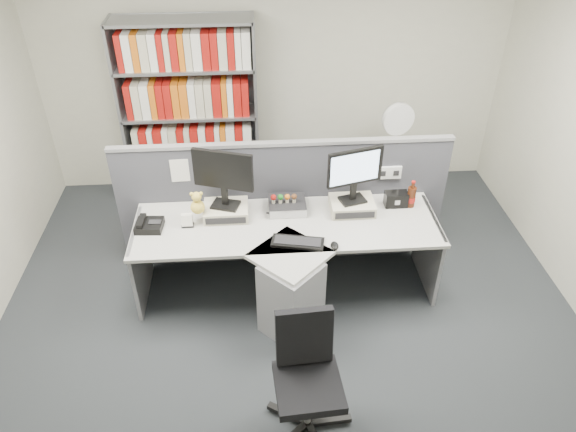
{
  "coord_description": "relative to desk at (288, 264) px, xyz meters",
  "views": [
    {
      "loc": [
        -0.26,
        -2.91,
        3.46
      ],
      "look_at": [
        0.0,
        0.65,
        0.92
      ],
      "focal_mm": 33.99,
      "sensor_mm": 36.0,
      "label": 1
    }
  ],
  "objects": [
    {
      "name": "monitor_right",
      "position": [
        0.59,
        0.38,
        0.66
      ],
      "size": [
        0.48,
        0.21,
        0.5
      ],
      "color": "black",
      "rests_on": "monitor_riser_right"
    },
    {
      "name": "room_shell",
      "position": [
        0.0,
        -0.6,
        1.33
      ],
      "size": [
        5.04,
        5.54,
        2.72
      ],
      "color": "beige",
      "rests_on": "ground"
    },
    {
      "name": "shelving_unit",
      "position": [
        -0.9,
        1.85,
        0.52
      ],
      "size": [
        1.41,
        0.4,
        2.0
      ],
      "color": "gray",
      "rests_on": "ground"
    },
    {
      "name": "desktop_pc",
      "position": [
        0.02,
        0.44,
        0.31
      ],
      "size": [
        0.32,
        0.29,
        0.08
      ],
      "color": "black",
      "rests_on": "desk"
    },
    {
      "name": "office_chair",
      "position": [
        0.04,
        -1.17,
        0.04
      ],
      "size": [
        0.6,
        0.61,
        0.92
      ],
      "color": "silver",
      "rests_on": "ground"
    },
    {
      "name": "speaker",
      "position": [
        0.99,
        0.43,
        0.33
      ],
      "size": [
        0.2,
        0.11,
        0.13
      ],
      "primitive_type": "cube",
      "color": "black",
      "rests_on": "desk"
    },
    {
      "name": "filing_cabinet",
      "position": [
        1.2,
        1.4,
        -0.11
      ],
      "size": [
        0.45,
        0.61,
        0.7
      ],
      "color": "gray",
      "rests_on": "ground"
    },
    {
      "name": "desk_fan",
      "position": [
        1.2,
        1.4,
        0.6
      ],
      "size": [
        0.34,
        0.2,
        0.56
      ],
      "color": "white",
      "rests_on": "filing_cabinet"
    },
    {
      "name": "keyboard",
      "position": [
        0.07,
        -0.05,
        0.28
      ],
      "size": [
        0.45,
        0.24,
        0.03
      ],
      "color": "black",
      "rests_on": "desk"
    },
    {
      "name": "plush_toy",
      "position": [
        -0.74,
        0.3,
        0.45
      ],
      "size": [
        0.12,
        0.12,
        0.21
      ],
      "color": "#E0C44A",
      "rests_on": "monitor_riser_left"
    },
    {
      "name": "mouse",
      "position": [
        0.36,
        -0.13,
        0.28
      ],
      "size": [
        0.06,
        0.1,
        0.04
      ],
      "primitive_type": "ellipsoid",
      "color": "black",
      "rests_on": "desk"
    },
    {
      "name": "desk",
      "position": [
        0.0,
        0.0,
        0.0
      ],
      "size": [
        2.6,
        1.2,
        0.72
      ],
      "color": "#B1B0AA",
      "rests_on": "ground"
    },
    {
      "name": "desk_calendar",
      "position": [
        -0.84,
        0.25,
        0.32
      ],
      "size": [
        0.1,
        0.08,
        0.12
      ],
      "color": "black",
      "rests_on": "desk"
    },
    {
      "name": "ground",
      "position": [
        0.0,
        -0.6,
        -0.46
      ],
      "size": [
        5.5,
        5.5,
        0.0
      ],
      "primitive_type": "plane",
      "color": "#2F3337",
      "rests_on": "ground"
    },
    {
      "name": "partition",
      "position": [
        0.0,
        0.65,
        0.19
      ],
      "size": [
        3.0,
        0.08,
        1.27
      ],
      "color": "#43434B",
      "rests_on": "ground"
    },
    {
      "name": "monitor_left",
      "position": [
        -0.51,
        0.38,
        0.68
      ],
      "size": [
        0.5,
        0.23,
        0.53
      ],
      "color": "black",
      "rests_on": "monitor_riser_left"
    },
    {
      "name": "figurines",
      "position": [
        -0.01,
        0.42,
        0.4
      ],
      "size": [
        0.23,
        0.05,
        0.09
      ],
      "color": "beige",
      "rests_on": "desktop_pc"
    },
    {
      "name": "monitor_riser_left",
      "position": [
        -0.51,
        0.38,
        0.31
      ],
      "size": [
        0.38,
        0.31,
        0.1
      ],
      "color": "beige",
      "rests_on": "desk"
    },
    {
      "name": "desk_phone",
      "position": [
        -1.16,
        0.24,
        0.3
      ],
      "size": [
        0.23,
        0.22,
        0.1
      ],
      "color": "black",
      "rests_on": "desk"
    },
    {
      "name": "monitor_riser_right",
      "position": [
        0.59,
        0.38,
        0.31
      ],
      "size": [
        0.38,
        0.31,
        0.1
      ],
      "color": "beige",
      "rests_on": "desk"
    },
    {
      "name": "cola_bottle",
      "position": [
        1.11,
        0.41,
        0.36
      ],
      "size": [
        0.08,
        0.08,
        0.26
      ],
      "color": "#3F190A",
      "rests_on": "desk"
    }
  ]
}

